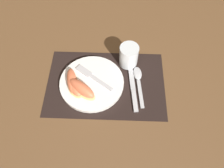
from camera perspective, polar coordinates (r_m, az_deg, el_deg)
The scene contains 10 objects.
ground_plane at distance 0.87m, azimuth -1.64°, elevation 0.13°, with size 3.00×3.00×0.00m, color brown.
placemat at distance 0.87m, azimuth -1.64°, elevation 0.20°, with size 0.47×0.31×0.00m.
plate at distance 0.86m, azimuth -5.29°, elevation 0.32°, with size 0.25×0.25×0.02m.
juice_glass at distance 0.89m, azimuth 4.37°, elevation 7.17°, with size 0.08×0.08×0.09m.
knife at distance 0.86m, azimuth 5.46°, elevation -0.70°, with size 0.04×0.23×0.01m.
spoon at distance 0.88m, azimuth 6.86°, elevation 1.42°, with size 0.04×0.19×0.01m.
fork at distance 0.87m, azimuth -5.31°, elevation 2.05°, with size 0.16×0.12×0.00m.
citrus_wedge_0 at distance 0.85m, azimuth -10.43°, elevation 0.79°, with size 0.06×0.12×0.03m.
citrus_wedge_1 at distance 0.84m, azimuth -9.70°, elevation -0.56°, with size 0.09×0.11×0.03m.
citrus_wedge_2 at distance 0.82m, azimuth -7.96°, elevation -1.20°, with size 0.13×0.11×0.05m.
Camera 1 is at (0.04, -0.45, 0.75)m, focal length 35.00 mm.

